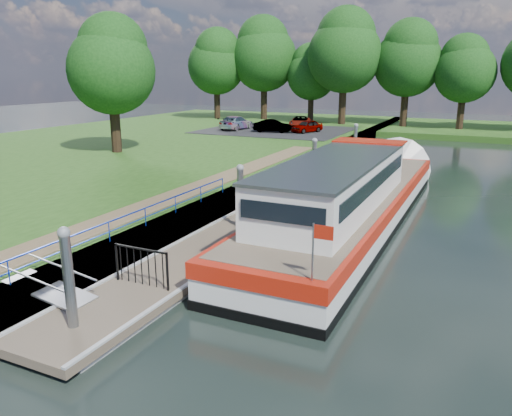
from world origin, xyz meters
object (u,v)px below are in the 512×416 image
at_px(car_c, 236,123).
at_px(car_b, 273,126).
at_px(barge, 355,198).
at_px(car_d, 300,122).
at_px(car_a, 307,126).
at_px(pontoon, 283,206).

bearing_deg(car_c, car_b, 172.78).
xyz_separation_m(barge, car_b, (-14.12, 23.51, 0.35)).
bearing_deg(car_b, car_d, -18.71).
bearing_deg(car_b, barge, -157.93).
xyz_separation_m(car_c, car_d, (5.25, 4.43, -0.09)).
xyz_separation_m(car_a, car_d, (-2.17, 3.92, -0.00)).
bearing_deg(car_d, pontoon, -84.89).
distance_m(pontoon, car_a, 25.42).
xyz_separation_m(barge, car_c, (-18.47, 24.26, 0.42)).
xyz_separation_m(pontoon, car_d, (-9.63, 28.19, 1.23)).
bearing_deg(car_c, car_d, -137.36).
bearing_deg(car_c, car_a, -173.56).
bearing_deg(car_a, car_d, 143.44).
relative_size(pontoon, car_d, 7.20).
bearing_deg(pontoon, car_d, 108.86).
distance_m(car_b, car_c, 4.42).
bearing_deg(car_b, car_a, -76.57).
bearing_deg(car_b, pontoon, -164.33).
bearing_deg(car_d, barge, -79.01).
distance_m(car_a, car_c, 7.44).
relative_size(car_c, car_d, 1.11).
distance_m(barge, car_b, 27.43).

